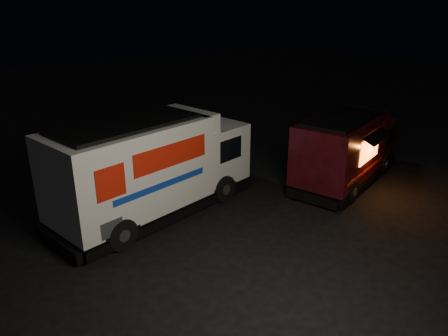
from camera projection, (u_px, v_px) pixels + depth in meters
ground at (239, 244)px, 12.74m from camera, size 80.00×80.00×0.00m
white_truck at (155, 165)px, 14.14m from camera, size 7.65×3.98×3.30m
red_truck at (347, 147)px, 16.73m from camera, size 6.22×3.81×2.72m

